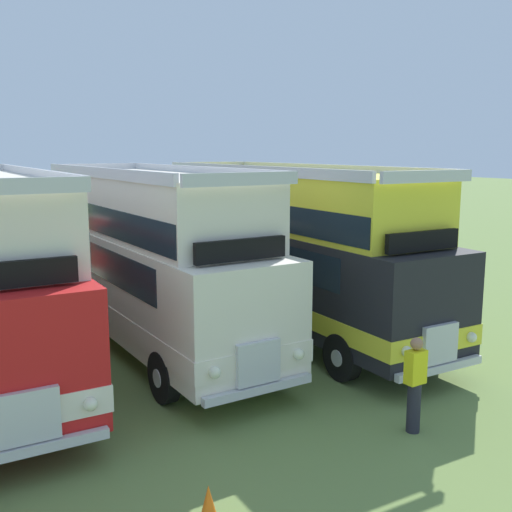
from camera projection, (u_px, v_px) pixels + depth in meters
bus_eighth_in_row at (152, 255)px, 14.85m from camera, size 2.72×9.77×4.52m
bus_ninth_in_row at (287, 244)px, 16.62m from camera, size 3.11×11.25×4.52m
cone_near_end at (209, 511)px, 7.70m from camera, size 0.36×0.36×0.72m
marshal_person at (415, 384)px, 10.51m from camera, size 0.36×0.24×1.73m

